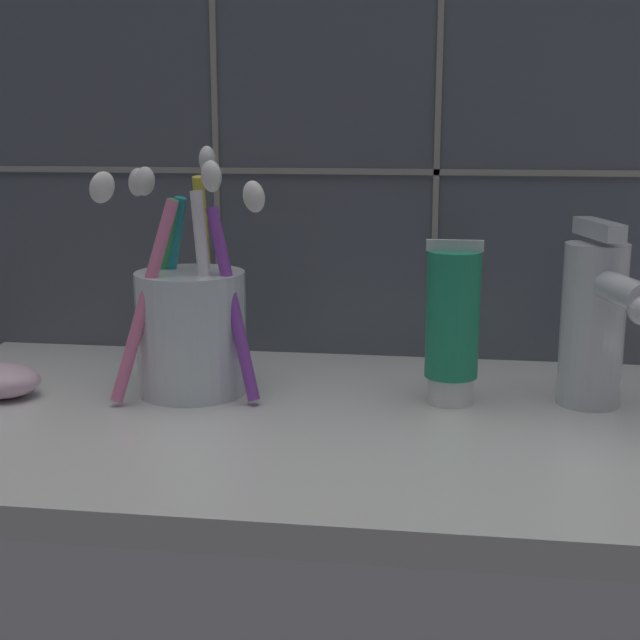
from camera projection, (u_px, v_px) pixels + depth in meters
The scene contains 5 objects.
sink_counter at pixel (399, 432), 61.50cm from camera, with size 74.92×34.53×2.00cm, color silver.
tile_wall_backsplash at pixel (416, 102), 73.51cm from camera, with size 84.92×1.72×47.11cm.
toothbrush_cup at pixel (190, 323), 66.37cm from camera, with size 12.99×12.06×18.33cm.
toothpaste_tube at pixel (452, 324), 63.59cm from camera, with size 4.01×3.82×11.91cm.
sink_faucet at pixel (596, 318), 62.68cm from camera, with size 5.07×11.05×13.28cm.
Camera 1 is at (2.76, -58.53, 21.98)cm, focal length 50.00 mm.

